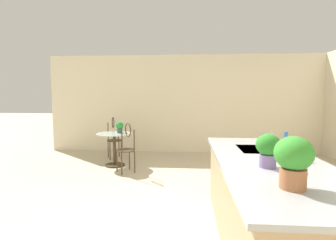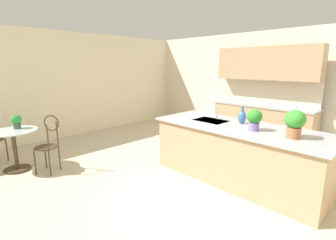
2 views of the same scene
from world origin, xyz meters
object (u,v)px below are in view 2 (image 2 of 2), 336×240
(chair_near_window, at_px, (48,141))
(potted_plant_counter_near, at_px, (254,119))
(bistro_table, at_px, (15,146))
(vase_on_counter, at_px, (242,117))
(potted_plant_on_table, at_px, (16,121))
(potted_plant_counter_far, at_px, (295,122))

(chair_near_window, bearing_deg, potted_plant_counter_near, 35.84)
(bistro_table, distance_m, vase_on_counter, 4.00)
(potted_plant_on_table, bearing_deg, bistro_table, -46.96)
(potted_plant_on_table, bearing_deg, potted_plant_counter_far, 30.35)
(potted_plant_counter_far, height_order, potted_plant_counter_near, potted_plant_counter_far)
(bistro_table, xyz_separation_m, potted_plant_counter_far, (3.82, 2.40, 0.69))
(bistro_table, distance_m, potted_plant_on_table, 0.46)
(potted_plant_counter_near, xyz_separation_m, vase_on_counter, (-0.35, 0.28, -0.07))
(bistro_table, bearing_deg, potted_plant_counter_far, 32.08)
(chair_near_window, height_order, vase_on_counter, vase_on_counter)
(bistro_table, bearing_deg, chair_near_window, 37.36)
(chair_near_window, height_order, potted_plant_counter_near, potted_plant_counter_near)
(bistro_table, relative_size, potted_plant_counter_near, 2.58)
(potted_plant_on_table, xyz_separation_m, potted_plant_counter_far, (3.92, 2.29, 0.25))
(bistro_table, height_order, chair_near_window, chair_near_window)
(bistro_table, relative_size, vase_on_counter, 2.78)
(potted_plant_counter_near, distance_m, vase_on_counter, 0.45)
(bistro_table, distance_m, chair_near_window, 0.68)
(chair_near_window, relative_size, potted_plant_on_table, 4.16)
(vase_on_counter, bearing_deg, potted_plant_counter_near, -38.65)
(chair_near_window, relative_size, potted_plant_counter_far, 2.79)
(potted_plant_on_table, xyz_separation_m, vase_on_counter, (3.02, 2.56, 0.15))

